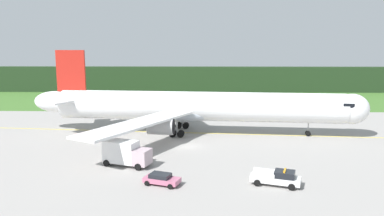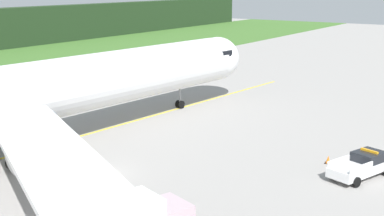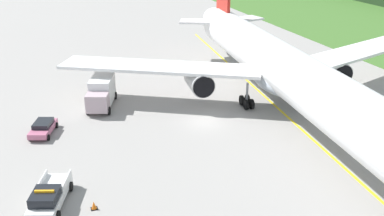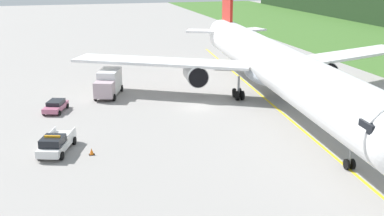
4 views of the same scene
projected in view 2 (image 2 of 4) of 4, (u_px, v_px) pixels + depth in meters
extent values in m
plane|color=gray|center=(100.00, 175.00, 39.48)|extent=(320.00, 320.00, 0.00)
cube|color=yellow|center=(37.00, 148.00, 45.74)|extent=(81.70, 7.91, 0.01)
cylinder|color=white|center=(33.00, 93.00, 44.56)|extent=(51.53, 10.01, 5.27)
ellipsoid|color=white|center=(217.00, 58.00, 64.73)|extent=(6.26, 5.78, 5.27)
ellipsoid|color=#A7B1BA|center=(7.00, 115.00, 42.96)|extent=(10.92, 6.48, 2.90)
cube|color=black|center=(211.00, 52.00, 63.56)|extent=(2.26, 5.15, 0.70)
cube|color=white|center=(49.00, 152.00, 31.02)|extent=(15.57, 22.96, 0.35)
cylinder|color=#B0B0B0|center=(42.00, 150.00, 35.65)|extent=(4.34, 3.06, 2.69)
cylinder|color=black|center=(67.00, 143.00, 37.24)|extent=(0.35, 2.47, 2.47)
cylinder|color=gray|center=(180.00, 94.00, 60.07)|extent=(0.20, 0.20, 2.38)
cylinder|color=black|center=(178.00, 104.00, 60.51)|extent=(0.92, 0.30, 0.90)
cylinder|color=black|center=(182.00, 105.00, 60.19)|extent=(0.92, 0.30, 0.90)
cylinder|color=gray|center=(22.00, 146.00, 40.53)|extent=(0.28, 0.28, 2.38)
cylinder|color=black|center=(28.00, 158.00, 41.55)|extent=(1.22, 0.41, 1.20)
cylinder|color=black|center=(34.00, 159.00, 41.12)|extent=(1.22, 0.41, 1.20)
cylinder|color=black|center=(13.00, 162.00, 40.49)|extent=(1.22, 0.41, 1.20)
cylinder|color=black|center=(18.00, 164.00, 40.07)|extent=(1.22, 0.41, 1.20)
cube|color=silver|center=(360.00, 168.00, 38.86)|extent=(5.94, 3.70, 0.70)
cube|color=black|center=(369.00, 156.00, 39.30)|extent=(2.71, 2.48, 0.70)
cube|color=silver|center=(339.00, 161.00, 38.67)|extent=(2.57, 0.95, 0.45)
cube|color=silver|center=(361.00, 168.00, 37.19)|extent=(2.57, 0.95, 0.45)
cube|color=orange|center=(369.00, 151.00, 39.20)|extent=(0.64, 1.41, 0.16)
cylinder|color=black|center=(363.00, 163.00, 40.87)|extent=(0.80, 0.47, 0.76)
cylinder|color=black|center=(333.00, 174.00, 38.61)|extent=(0.80, 0.47, 0.76)
cylinder|color=black|center=(357.00, 182.00, 37.02)|extent=(0.80, 0.47, 0.76)
cube|color=black|center=(328.00, 163.00, 41.96)|extent=(0.51, 0.51, 0.03)
cone|color=orange|center=(328.00, 160.00, 41.89)|extent=(0.39, 0.39, 0.61)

